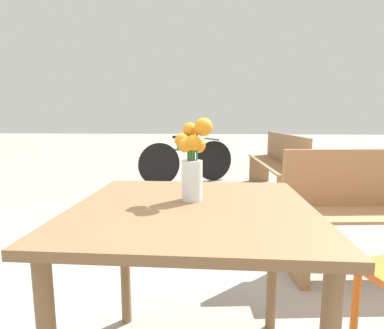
{
  "coord_description": "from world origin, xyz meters",
  "views": [
    {
      "loc": [
        0.08,
        -1.06,
        1.06
      ],
      "look_at": [
        -0.01,
        0.07,
        0.88
      ],
      "focal_mm": 28.0,
      "sensor_mm": 36.0,
      "label": 1
    }
  ],
  "objects_px": {
    "flower_vase": "(193,162)",
    "bench_middle": "(278,161)",
    "table_front": "(192,233)",
    "bicycle": "(188,162)"
  },
  "relations": [
    {
      "from": "flower_vase",
      "to": "bench_middle",
      "type": "distance_m",
      "value": 3.28
    },
    {
      "from": "table_front",
      "to": "flower_vase",
      "type": "bearing_deg",
      "value": 93.24
    },
    {
      "from": "flower_vase",
      "to": "bicycle",
      "type": "distance_m",
      "value": 3.81
    },
    {
      "from": "bench_middle",
      "to": "flower_vase",
      "type": "bearing_deg",
      "value": -107.51
    },
    {
      "from": "table_front",
      "to": "bench_middle",
      "type": "distance_m",
      "value": 3.33
    },
    {
      "from": "bicycle",
      "to": "bench_middle",
      "type": "bearing_deg",
      "value": -26.06
    },
    {
      "from": "bench_middle",
      "to": "bicycle",
      "type": "xyz_separation_m",
      "value": [
        -1.33,
        0.65,
        -0.12
      ]
    },
    {
      "from": "table_front",
      "to": "bench_middle",
      "type": "xyz_separation_m",
      "value": [
        0.98,
        3.17,
        -0.16
      ]
    },
    {
      "from": "flower_vase",
      "to": "bicycle",
      "type": "height_order",
      "value": "flower_vase"
    },
    {
      "from": "table_front",
      "to": "bench_middle",
      "type": "bearing_deg",
      "value": 72.92
    }
  ]
}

